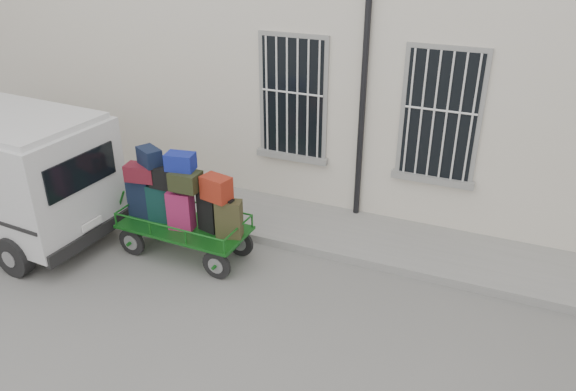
{
  "coord_description": "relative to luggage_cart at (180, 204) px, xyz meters",
  "views": [
    {
      "loc": [
        3.51,
        -6.38,
        5.26
      ],
      "look_at": [
        0.34,
        1.0,
        1.27
      ],
      "focal_mm": 35.0,
      "sensor_mm": 36.0,
      "label": 1
    }
  ],
  "objects": [
    {
      "name": "sidewalk",
      "position": [
        1.41,
        1.66,
        -0.91
      ],
      "size": [
        24.0,
        1.7,
        0.15
      ],
      "primitive_type": "cube",
      "color": "gray",
      "rests_on": "ground"
    },
    {
      "name": "luggage_cart",
      "position": [
        0.0,
        0.0,
        0.0
      ],
      "size": [
        2.61,
        1.07,
        1.9
      ],
      "rotation": [
        0.0,
        0.0,
        -0.03
      ],
      "color": "black",
      "rests_on": "ground"
    },
    {
      "name": "building",
      "position": [
        1.41,
        4.96,
        2.02
      ],
      "size": [
        24.0,
        5.15,
        6.0
      ],
      "color": "beige",
      "rests_on": "ground"
    },
    {
      "name": "ground",
      "position": [
        1.41,
        -0.54,
        -0.98
      ],
      "size": [
        80.0,
        80.0,
        0.0
      ],
      "primitive_type": "plane",
      "color": "slate",
      "rests_on": "ground"
    }
  ]
}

